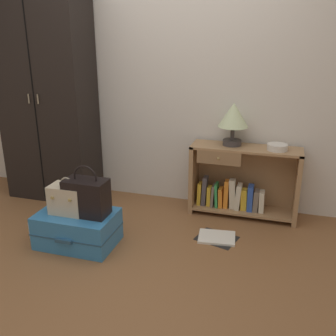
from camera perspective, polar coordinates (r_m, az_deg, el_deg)
ground_plane at (r=2.87m, az=-8.21°, el=-15.64°), size 9.00×9.00×0.00m
back_wall at (r=3.77m, az=0.59°, el=14.25°), size 6.40×0.10×2.60m
wardrobe at (r=4.05m, az=-17.60°, el=10.36°), size 0.89×0.47×2.13m
bookshelf at (r=3.65m, az=10.79°, el=-2.22°), size 1.00×0.32×0.67m
table_lamp at (r=3.51m, az=9.79°, el=7.52°), size 0.28×0.28×0.39m
bowl at (r=3.49m, az=16.07°, el=3.03°), size 0.18×0.18×0.05m
suitcase_large at (r=3.23m, az=-13.39°, el=-8.79°), size 0.63×0.44×0.28m
train_case at (r=3.15m, az=-14.77°, el=-4.49°), size 0.28×0.20×0.30m
handbag at (r=3.07m, az=-12.11°, el=-4.25°), size 0.34×0.19×0.41m
bottle at (r=3.46m, az=-19.60°, el=-8.66°), size 0.07×0.07×0.17m
open_book_on_floor at (r=3.31m, az=7.32°, el=-10.29°), size 0.38×0.33×0.02m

